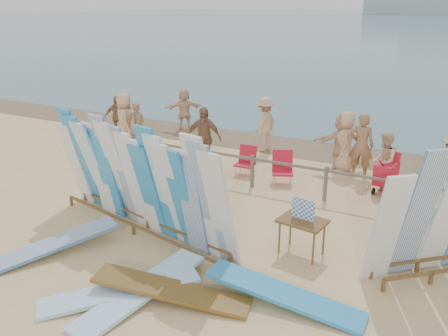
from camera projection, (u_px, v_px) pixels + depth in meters
The scene contains 24 objects.
ground at pixel (195, 232), 10.29m from camera, with size 160.00×160.00×0.00m, color #D9B97D.
wet_sand_strip at pixel (302, 147), 16.31m from camera, with size 40.00×2.60×0.01m, color brown.
fence at pixel (252, 165), 12.59m from camera, with size 12.08×0.08×0.90m.
main_surfboard_rack at pixel (138, 182), 9.95m from camera, with size 5.11×1.75×2.57m.
side_surfboard_rack at pixel (433, 220), 8.21m from camera, with size 2.13×1.98×2.57m.
vendor_table at pixel (302, 236), 9.29m from camera, with size 0.97×0.75×1.19m.
flat_board_c at pixel (172, 299), 8.00m from camera, with size 0.56×2.70×0.07m, color brown.
flat_board_e at pixel (51, 254), 9.42m from camera, with size 0.56×2.70×0.07m, color silver.
flat_board_a at pixel (141, 297), 8.05m from camera, with size 0.56×2.70×0.07m, color #93CCEC.
flat_board_b at pixel (121, 296), 8.07m from camera, with size 0.56×2.70×0.07m, color #93CCEC.
flat_board_d at pixel (284, 303), 7.88m from camera, with size 0.56×2.70×0.07m, color #298ACF.
beach_chair_left at pixel (245, 166), 13.65m from camera, with size 0.54×0.56×0.83m.
beach_chair_right at pixel (282, 174), 12.97m from camera, with size 0.75×0.76×0.89m.
stroller at pixel (386, 177), 12.30m from camera, with size 0.66×0.85×1.05m.
beachgoer_extra_1 at pixel (117, 117), 17.18m from camera, with size 0.90×0.39×1.53m, color #8C6042.
beachgoer_4 at pixel (204, 137), 14.05m from camera, with size 1.08×0.47×1.84m, color #8C6042.
beachgoer_5 at pixel (341, 142), 13.86m from camera, with size 1.57×0.51×1.69m, color beige.
beachgoer_11 at pixel (184, 109), 18.35m from camera, with size 1.47×0.48×1.59m, color beige.
beachgoer_3 at pixel (264, 124), 15.63m from camera, with size 1.17×0.48×1.81m, color tan.
beachgoer_0 at pixel (125, 121), 15.99m from camera, with size 0.91×0.43×1.86m, color tan.
beachgoer_7 at pixel (361, 145), 13.25m from camera, with size 0.68×0.37×1.86m, color #8C6042.
beachgoer_6 at pixel (345, 142), 13.74m from camera, with size 0.87×0.42×1.78m, color tan.
beachgoer_1 at pixel (138, 126), 15.94m from camera, with size 0.57×0.31×1.56m, color #8C6042.
beachgoer_8 at pixel (384, 161), 12.42m from camera, with size 0.76×0.36×1.56m, color beige.
Camera 1 is at (4.85, -7.89, 4.75)m, focal length 38.00 mm.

